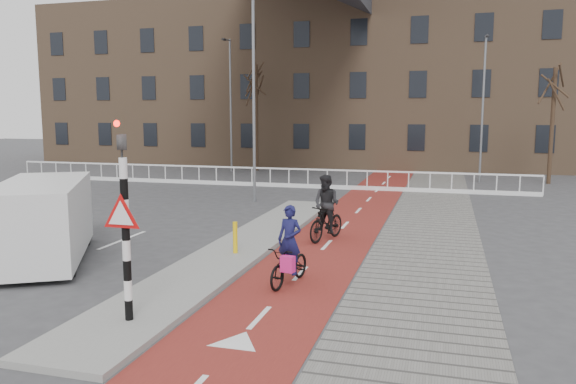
# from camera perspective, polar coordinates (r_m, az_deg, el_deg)

# --- Properties ---
(ground) EXTENTS (120.00, 120.00, 0.00)m
(ground) POSITION_cam_1_polar(r_m,az_deg,el_deg) (12.03, -8.25, -10.25)
(ground) COLOR #38383A
(ground) RESTS_ON ground
(bike_lane) EXTENTS (2.50, 60.00, 0.01)m
(bike_lane) POSITION_cam_1_polar(r_m,az_deg,el_deg) (21.00, 6.76, -2.34)
(bike_lane) COLOR maroon
(bike_lane) RESTS_ON ground
(sidewalk) EXTENTS (3.00, 60.00, 0.01)m
(sidewalk) POSITION_cam_1_polar(r_m,az_deg,el_deg) (20.76, 14.42, -2.66)
(sidewalk) COLOR slate
(sidewalk) RESTS_ON ground
(curb_island) EXTENTS (1.80, 16.00, 0.12)m
(curb_island) POSITION_cam_1_polar(r_m,az_deg,el_deg) (15.83, -4.67, -5.51)
(curb_island) COLOR gray
(curb_island) RESTS_ON ground
(traffic_signal) EXTENTS (0.80, 0.80, 3.68)m
(traffic_signal) POSITION_cam_1_polar(r_m,az_deg,el_deg) (10.09, -16.28, -2.36)
(traffic_signal) COLOR black
(traffic_signal) RESTS_ON curb_island
(bollard) EXTENTS (0.12, 0.12, 0.83)m
(bollard) POSITION_cam_1_polar(r_m,az_deg,el_deg) (14.76, -5.38, -4.62)
(bollard) COLOR yellow
(bollard) RESTS_ON curb_island
(cyclist_near) EXTENTS (0.90, 1.75, 1.76)m
(cyclist_near) POSITION_cam_1_polar(r_m,az_deg,el_deg) (12.37, 0.16, -6.75)
(cyclist_near) COLOR black
(cyclist_near) RESTS_ON bike_lane
(cyclist_far) EXTENTS (1.08, 1.89, 1.95)m
(cyclist_far) POSITION_cam_1_polar(r_m,az_deg,el_deg) (16.61, 3.93, -2.19)
(cyclist_far) COLOR black
(cyclist_far) RESTS_ON bike_lane
(van) EXTENTS (4.00, 5.08, 2.05)m
(van) POSITION_cam_1_polar(r_m,az_deg,el_deg) (15.51, -23.68, -2.61)
(van) COLOR silver
(van) RESTS_ON ground
(railing) EXTENTS (28.00, 0.10, 0.99)m
(railing) POSITION_cam_1_polar(r_m,az_deg,el_deg) (29.29, -3.68, 1.22)
(railing) COLOR silver
(railing) RESTS_ON ground
(townhouse_row) EXTENTS (46.00, 10.00, 15.90)m
(townhouse_row) POSITION_cam_1_polar(r_m,az_deg,el_deg) (43.30, 5.63, 13.33)
(townhouse_row) COLOR #7F6047
(townhouse_row) RESTS_ON ground
(tree_mid) EXTENTS (0.24, 0.24, 6.91)m
(tree_mid) POSITION_cam_1_polar(r_m,az_deg,el_deg) (37.18, -3.24, 7.51)
(tree_mid) COLOR black
(tree_mid) RESTS_ON ground
(tree_right) EXTENTS (0.22, 0.22, 6.14)m
(tree_right) POSITION_cam_1_polar(r_m,az_deg,el_deg) (33.11, 25.24, 6.05)
(tree_right) COLOR black
(tree_right) RESTS_ON ground
(streetlight_near) EXTENTS (0.12, 0.12, 8.88)m
(streetlight_near) POSITION_cam_1_polar(r_m,az_deg,el_deg) (23.81, -3.50, 9.64)
(streetlight_near) COLOR slate
(streetlight_near) RESTS_ON ground
(streetlight_left) EXTENTS (0.12, 0.12, 8.44)m
(streetlight_left) POSITION_cam_1_polar(r_m,az_deg,el_deg) (36.83, -5.84, 8.67)
(streetlight_left) COLOR slate
(streetlight_left) RESTS_ON ground
(streetlight_right) EXTENTS (0.12, 0.12, 7.86)m
(streetlight_right) POSITION_cam_1_polar(r_m,az_deg,el_deg) (32.44, 19.16, 7.87)
(streetlight_right) COLOR slate
(streetlight_right) RESTS_ON ground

